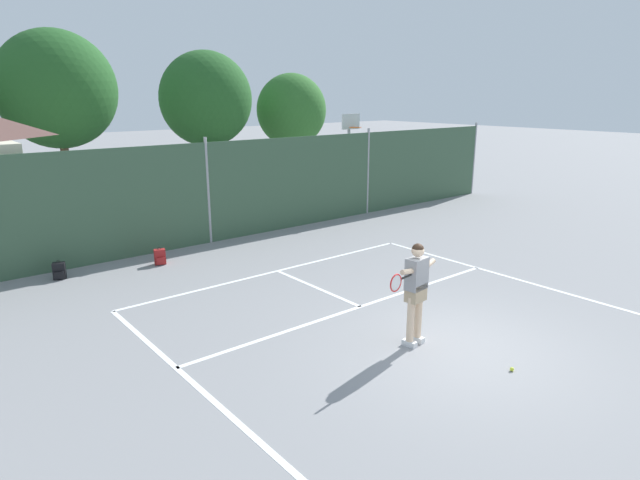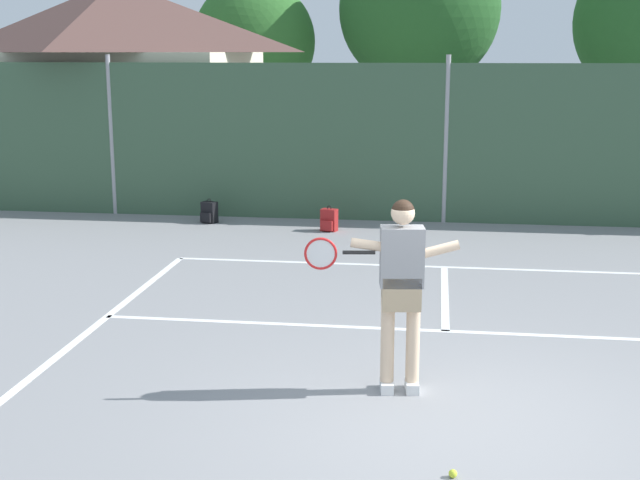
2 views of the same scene
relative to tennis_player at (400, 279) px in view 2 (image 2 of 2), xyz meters
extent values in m
plane|color=gray|center=(0.46, -0.63, -1.11)|extent=(120.00, 120.00, 0.00)
cube|color=white|center=(0.46, 4.87, -1.11)|extent=(8.20, 0.10, 0.01)
cube|color=white|center=(-3.64, -0.63, -1.11)|extent=(0.10, 11.00, 0.01)
cube|color=white|center=(0.46, 1.85, -1.11)|extent=(8.20, 0.10, 0.01)
cube|color=white|center=(0.46, 3.33, -1.11)|extent=(0.10, 2.97, 0.01)
cube|color=#38563D|center=(0.46, 8.37, 0.37)|extent=(26.00, 0.05, 2.96)
cylinder|color=#99999E|center=(-6.04, 8.37, 0.45)|extent=(0.09, 0.09, 3.11)
cylinder|color=#99999E|center=(0.46, 8.37, 0.45)|extent=(0.09, 0.09, 3.11)
cube|color=beige|center=(-6.95, 11.40, 0.47)|extent=(5.62, 5.16, 3.15)
pyramid|color=#513833|center=(-6.95, 11.40, 2.82)|extent=(6.07, 5.57, 1.56)
cylinder|color=brown|center=(-10.21, 20.26, -0.22)|extent=(0.36, 0.36, 1.78)
ellipsoid|color=#2D6628|center=(-10.21, 20.26, 2.38)|extent=(4.04, 3.63, 4.04)
cylinder|color=brown|center=(-5.72, 20.26, -0.23)|extent=(0.36, 0.36, 1.77)
ellipsoid|color=#2D6628|center=(-5.72, 20.26, 2.36)|extent=(4.00, 3.60, 4.00)
cylinder|color=brown|center=(-0.38, 20.26, 0.06)|extent=(0.36, 0.36, 2.33)
ellipsoid|color=#235623|center=(-0.38, 20.26, 3.38)|extent=(5.07, 4.57, 5.07)
cube|color=silver|center=(0.13, 0.02, -1.06)|extent=(0.15, 0.27, 0.10)
cube|color=silver|center=(-0.11, -0.01, -1.06)|extent=(0.15, 0.27, 0.10)
cylinder|color=beige|center=(0.13, 0.02, -0.60)|extent=(0.13, 0.13, 0.82)
cylinder|color=beige|center=(-0.11, -0.01, -0.60)|extent=(0.13, 0.13, 0.82)
cube|color=tan|center=(0.01, 0.00, -0.13)|extent=(0.39, 0.28, 0.32)
cube|color=gray|center=(0.01, 0.00, 0.21)|extent=(0.43, 0.29, 0.56)
sphere|color=beige|center=(0.01, 0.00, 0.62)|extent=(0.22, 0.22, 0.22)
sphere|color=black|center=(0.01, 0.00, 0.64)|extent=(0.21, 0.21, 0.21)
cylinder|color=beige|center=(-0.18, -0.05, 0.31)|extent=(0.56, 0.16, 0.17)
cylinder|color=beige|center=(0.29, 0.04, 0.26)|extent=(0.51, 0.15, 0.22)
cylinder|color=black|center=(-0.38, -0.10, 0.26)|extent=(0.30, 0.07, 0.04)
torus|color=red|center=(-0.72, -0.19, 0.26)|extent=(0.30, 0.06, 0.30)
cylinder|color=silver|center=(-0.72, -0.19, 0.26)|extent=(0.26, 0.04, 0.26)
sphere|color=#CCE033|center=(0.50, -1.65, -1.08)|extent=(0.07, 0.07, 0.07)
cube|color=black|center=(-3.92, 7.72, -0.91)|extent=(0.33, 0.27, 0.40)
cube|color=black|center=(-3.97, 7.60, -0.99)|extent=(0.23, 0.14, 0.18)
torus|color=black|center=(-3.92, 7.72, -0.69)|extent=(0.09, 0.05, 0.09)
cube|color=maroon|center=(-1.59, 7.28, -0.91)|extent=(0.32, 0.25, 0.40)
cube|color=maroon|center=(-1.62, 7.16, -0.99)|extent=(0.23, 0.12, 0.18)
torus|color=black|center=(-1.59, 7.28, -0.69)|extent=(0.09, 0.04, 0.09)
camera|label=1|loc=(-6.77, -5.68, 3.18)|focal=30.01mm
camera|label=2|loc=(0.31, -7.67, 2.06)|focal=47.84mm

